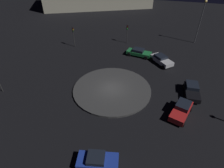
# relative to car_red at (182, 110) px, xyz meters

# --- Properties ---
(ground_plane) EXTENTS (119.11, 119.11, 0.00)m
(ground_plane) POSITION_rel_car_red_xyz_m (9.55, -2.47, -0.81)
(ground_plane) COLOR black
(roundabout_island) EXTENTS (11.29, 11.29, 0.28)m
(roundabout_island) POSITION_rel_car_red_xyz_m (9.55, -2.47, -0.67)
(roundabout_island) COLOR #383838
(roundabout_island) RESTS_ON ground_plane
(car_red) EXTENTS (3.01, 4.52, 1.60)m
(car_red) POSITION_rel_car_red_xyz_m (0.00, 0.00, 0.00)
(car_red) COLOR red
(car_red) RESTS_ON ground_plane
(car_blue) EXTENTS (4.13, 2.57, 1.41)m
(car_blue) POSITION_rel_car_red_xyz_m (7.65, 9.11, -0.08)
(car_blue) COLOR #1E38A5
(car_blue) RESTS_ON ground_plane
(car_silver) EXTENTS (4.34, 4.45, 1.44)m
(car_silver) POSITION_rel_car_red_xyz_m (3.23, -12.28, -0.05)
(car_silver) COLOR silver
(car_silver) RESTS_ON ground_plane
(car_black) EXTENTS (2.22, 4.19, 1.44)m
(car_black) POSITION_rel_car_red_xyz_m (-1.46, -4.51, -0.06)
(car_black) COLOR black
(car_black) RESTS_ON ground_plane
(car_green) EXTENTS (4.78, 2.62, 1.41)m
(car_green) POSITION_rel_car_red_xyz_m (7.55, -13.98, -0.07)
(car_green) COLOR #1E7238
(car_green) RESTS_ON ground_plane
(traffic_light_southeast) EXTENTS (0.38, 0.39, 4.12)m
(traffic_light_southeast) POSITION_rel_car_red_xyz_m (20.97, -14.33, 2.12)
(traffic_light_southeast) COLOR #2D2D2D
(traffic_light_southeast) RESTS_ON ground_plane
(traffic_light_south) EXTENTS (0.32, 0.37, 3.94)m
(traffic_light_south) POSITION_rel_car_red_xyz_m (11.00, -19.07, 2.00)
(traffic_light_south) COLOR #2D2D2D
(traffic_light_south) RESTS_ON ground_plane
(streetlamp_southwest) EXTENTS (0.54, 0.54, 8.73)m
(streetlamp_southwest) POSITION_rel_car_red_xyz_m (-3.13, -23.27, 4.90)
(streetlamp_southwest) COLOR #4C4C51
(streetlamp_southwest) RESTS_ON ground_plane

